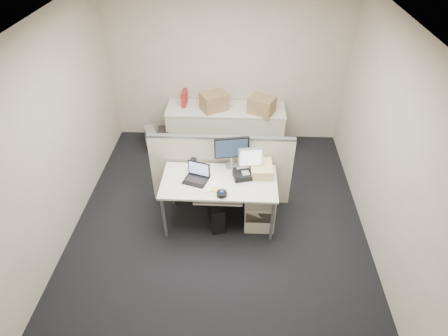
# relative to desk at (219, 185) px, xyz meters

# --- Properties ---
(floor) EXTENTS (4.00, 4.50, 0.01)m
(floor) POSITION_rel_desk_xyz_m (0.00, 0.00, -0.67)
(floor) COLOR black
(floor) RESTS_ON ground
(ceiling) EXTENTS (4.00, 4.50, 0.01)m
(ceiling) POSITION_rel_desk_xyz_m (0.00, 0.00, 2.04)
(ceiling) COLOR white
(ceiling) RESTS_ON ground
(wall_back) EXTENTS (4.00, 0.02, 2.70)m
(wall_back) POSITION_rel_desk_xyz_m (0.00, 2.25, 0.69)
(wall_back) COLOR #C0B1A2
(wall_back) RESTS_ON ground
(wall_front) EXTENTS (4.00, 0.02, 2.70)m
(wall_front) POSITION_rel_desk_xyz_m (0.00, -2.25, 0.69)
(wall_front) COLOR #C0B1A2
(wall_front) RESTS_ON ground
(wall_left) EXTENTS (0.02, 4.50, 2.70)m
(wall_left) POSITION_rel_desk_xyz_m (-2.00, 0.00, 0.69)
(wall_left) COLOR #C0B1A2
(wall_left) RESTS_ON ground
(wall_right) EXTENTS (0.02, 4.50, 2.70)m
(wall_right) POSITION_rel_desk_xyz_m (2.00, 0.00, 0.69)
(wall_right) COLOR #C0B1A2
(wall_right) RESTS_ON ground
(desk) EXTENTS (1.50, 0.75, 0.73)m
(desk) POSITION_rel_desk_xyz_m (0.00, 0.00, 0.00)
(desk) COLOR silver
(desk) RESTS_ON floor
(keyboard_tray) EXTENTS (0.62, 0.32, 0.02)m
(keyboard_tray) POSITION_rel_desk_xyz_m (0.00, -0.18, -0.04)
(keyboard_tray) COLOR silver
(keyboard_tray) RESTS_ON desk
(drawer_pedestal) EXTENTS (0.40, 0.55, 0.65)m
(drawer_pedestal) POSITION_rel_desk_xyz_m (0.55, 0.05, -0.34)
(drawer_pedestal) COLOR beige
(drawer_pedestal) RESTS_ON floor
(cubicle_partition) EXTENTS (2.00, 0.06, 1.10)m
(cubicle_partition) POSITION_rel_desk_xyz_m (0.00, 0.45, -0.11)
(cubicle_partition) COLOR beige
(cubicle_partition) RESTS_ON floor
(back_counter) EXTENTS (2.00, 0.60, 0.72)m
(back_counter) POSITION_rel_desk_xyz_m (0.00, 1.93, -0.30)
(back_counter) COLOR beige
(back_counter) RESTS_ON floor
(monitor_main) EXTENTS (0.49, 0.26, 0.46)m
(monitor_main) POSITION_rel_desk_xyz_m (0.15, 0.32, 0.30)
(monitor_main) COLOR black
(monitor_main) RESTS_ON desk
(monitor_small) EXTENTS (0.35, 0.21, 0.40)m
(monitor_small) POSITION_rel_desk_xyz_m (0.40, 0.18, 0.26)
(monitor_small) COLOR #B7B7BC
(monitor_small) RESTS_ON desk
(laptop) EXTENTS (0.36, 0.31, 0.23)m
(laptop) POSITION_rel_desk_xyz_m (-0.30, -0.02, 0.18)
(laptop) COLOR black
(laptop) RESTS_ON desk
(trackball) EXTENTS (0.16, 0.16, 0.05)m
(trackball) POSITION_rel_desk_xyz_m (0.05, -0.28, 0.09)
(trackball) COLOR black
(trackball) RESTS_ON desk
(desk_phone) EXTENTS (0.27, 0.24, 0.07)m
(desk_phone) POSITION_rel_desk_xyz_m (0.30, 0.08, 0.10)
(desk_phone) COLOR black
(desk_phone) RESTS_ON desk
(paper_stack) EXTENTS (0.31, 0.34, 0.01)m
(paper_stack) POSITION_rel_desk_xyz_m (-0.12, -0.08, 0.07)
(paper_stack) COLOR white
(paper_stack) RESTS_ON desk
(sticky_pad) EXTENTS (0.09, 0.09, 0.01)m
(sticky_pad) POSITION_rel_desk_xyz_m (-0.05, -0.18, 0.07)
(sticky_pad) COLOR gold
(sticky_pad) RESTS_ON desk
(travel_mug) EXTENTS (0.10, 0.10, 0.17)m
(travel_mug) POSITION_rel_desk_xyz_m (-0.35, 0.22, 0.15)
(travel_mug) COLOR black
(travel_mug) RESTS_ON desk
(banana) EXTENTS (0.18, 0.08, 0.04)m
(banana) POSITION_rel_desk_xyz_m (0.28, 0.10, 0.09)
(banana) COLOR yellow
(banana) RESTS_ON desk
(cellphone) EXTENTS (0.06, 0.10, 0.01)m
(cellphone) POSITION_rel_desk_xyz_m (-0.15, 0.05, 0.07)
(cellphone) COLOR black
(cellphone) RESTS_ON desk
(manila_folders) EXTENTS (0.29, 0.37, 0.13)m
(manila_folders) POSITION_rel_desk_xyz_m (0.55, 0.20, 0.13)
(manila_folders) COLOR #E0C885
(manila_folders) RESTS_ON desk
(keyboard) EXTENTS (0.51, 0.32, 0.03)m
(keyboard) POSITION_rel_desk_xyz_m (-0.05, -0.14, -0.02)
(keyboard) COLOR black
(keyboard) RESTS_ON keyboard_tray
(pc_tower_desk) EXTENTS (0.28, 0.46, 0.40)m
(pc_tower_desk) POSITION_rel_desk_xyz_m (-0.05, -0.05, -0.46)
(pc_tower_desk) COLOR black
(pc_tower_desk) RESTS_ON floor
(pc_tower_spare_dark) EXTENTS (0.26, 0.47, 0.42)m
(pc_tower_spare_dark) POSITION_rel_desk_xyz_m (-1.05, 1.63, -0.46)
(pc_tower_spare_dark) COLOR black
(pc_tower_spare_dark) RESTS_ON floor
(pc_tower_spare_silver) EXTENTS (0.32, 0.45, 0.39)m
(pc_tower_spare_silver) POSITION_rel_desk_xyz_m (-1.30, 1.72, -0.47)
(pc_tower_spare_silver) COLOR #B7B7BC
(pc_tower_spare_silver) RESTS_ON floor
(cardboard_box_left) EXTENTS (0.52, 0.48, 0.31)m
(cardboard_box_left) POSITION_rel_desk_xyz_m (-0.19, 1.88, 0.21)
(cardboard_box_left) COLOR olive
(cardboard_box_left) RESTS_ON back_counter
(cardboard_box_right) EXTENTS (0.50, 0.46, 0.29)m
(cardboard_box_right) POSITION_rel_desk_xyz_m (0.60, 1.81, 0.20)
(cardboard_box_right) COLOR olive
(cardboard_box_right) RESTS_ON back_counter
(red_binder) EXTENTS (0.07, 0.29, 0.27)m
(red_binder) POSITION_rel_desk_xyz_m (-0.71, 2.03, 0.19)
(red_binder) COLOR maroon
(red_binder) RESTS_ON back_counter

